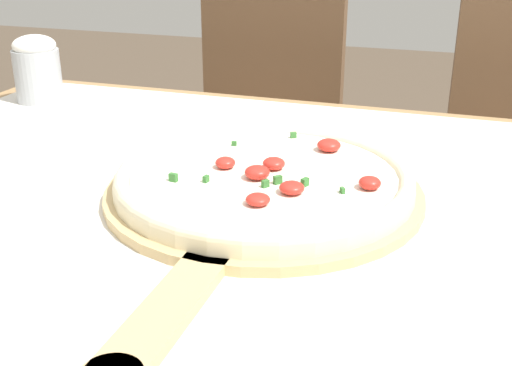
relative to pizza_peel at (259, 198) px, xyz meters
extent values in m
cube|color=#A87F51|center=(0.06, -0.03, -0.03)|extent=(1.43, 1.02, 0.03)
cylinder|color=#A87F51|center=(-0.60, 0.43, -0.40)|extent=(0.06, 0.06, 0.71)
cube|color=silver|center=(0.06, -0.03, -0.01)|extent=(1.35, 0.94, 0.00)
cylinder|color=tan|center=(0.00, 0.02, 0.00)|extent=(0.39, 0.39, 0.01)
cube|color=tan|center=(0.00, -0.25, 0.00)|extent=(0.04, 0.20, 0.01)
cylinder|color=beige|center=(0.00, 0.02, 0.01)|extent=(0.36, 0.36, 0.02)
torus|color=beige|center=(0.00, 0.02, 0.02)|extent=(0.36, 0.36, 0.02)
cylinder|color=white|center=(0.00, 0.02, 0.02)|extent=(0.32, 0.32, 0.00)
ellipsoid|color=red|center=(0.01, 0.04, 0.03)|extent=(0.03, 0.03, 0.01)
ellipsoid|color=red|center=(-0.05, 0.02, 0.03)|extent=(0.03, 0.03, 0.01)
ellipsoid|color=red|center=(0.06, 0.12, 0.03)|extent=(0.03, 0.03, 0.02)
ellipsoid|color=red|center=(0.02, -0.07, 0.03)|extent=(0.03, 0.03, 0.01)
ellipsoid|color=red|center=(0.05, -0.03, 0.03)|extent=(0.03, 0.03, 0.01)
ellipsoid|color=red|center=(0.00, 0.00, 0.03)|extent=(0.03, 0.03, 0.02)
ellipsoid|color=red|center=(0.13, 0.01, 0.03)|extent=(0.03, 0.03, 0.01)
cube|color=#387533|center=(0.01, 0.04, 0.03)|extent=(0.01, 0.01, 0.01)
cube|color=#387533|center=(-0.06, -0.03, 0.03)|extent=(0.01, 0.01, 0.01)
cube|color=#387533|center=(0.06, 0.00, 0.03)|extent=(0.01, 0.01, 0.01)
cube|color=#387533|center=(0.10, -0.01, 0.03)|extent=(0.01, 0.01, 0.01)
cube|color=#387533|center=(0.00, 0.16, 0.03)|extent=(0.01, 0.01, 0.01)
cube|color=#387533|center=(-0.09, -0.04, 0.03)|extent=(0.01, 0.01, 0.01)
cube|color=#387533|center=(0.03, -0.01, 0.03)|extent=(0.01, 0.01, 0.01)
cube|color=#387533|center=(0.01, -0.02, 0.03)|extent=(0.01, 0.01, 0.01)
cube|color=#387533|center=(-0.07, 0.10, 0.03)|extent=(0.01, 0.00, 0.01)
cube|color=brown|center=(-0.28, 0.74, -0.29)|extent=(0.41, 0.41, 0.02)
cube|color=brown|center=(-0.27, 0.93, -0.06)|extent=(0.38, 0.05, 0.44)
cylinder|color=brown|center=(-0.44, 0.59, -0.53)|extent=(0.04, 0.04, 0.45)
cylinder|color=brown|center=(-0.12, 0.58, -0.53)|extent=(0.04, 0.04, 0.45)
cylinder|color=brown|center=(-0.43, 0.91, -0.53)|extent=(0.04, 0.04, 0.45)
cylinder|color=brown|center=(-0.11, 0.90, -0.53)|extent=(0.04, 0.04, 0.45)
cylinder|color=brown|center=(0.25, 0.57, -0.53)|extent=(0.04, 0.04, 0.45)
cylinder|color=brown|center=(0.22, 0.89, -0.53)|extent=(0.04, 0.04, 0.45)
cylinder|color=#B2B7BC|center=(-0.53, 0.31, 0.04)|extent=(0.08, 0.08, 0.09)
ellipsoid|color=white|center=(-0.53, 0.31, 0.10)|extent=(0.08, 0.08, 0.04)
camera|label=1|loc=(0.22, -0.67, 0.31)|focal=45.00mm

